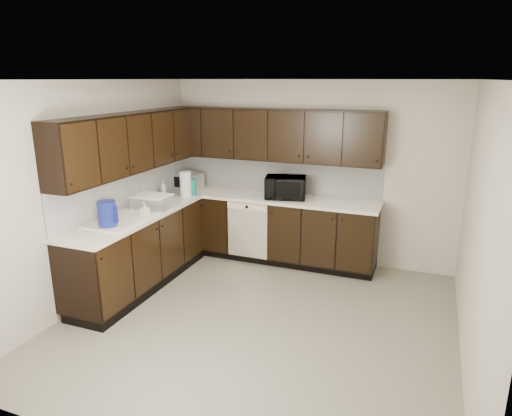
{
  "coord_description": "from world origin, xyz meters",
  "views": [
    {
      "loc": [
        1.56,
        -4.09,
        2.51
      ],
      "look_at": [
        -0.26,
        0.6,
        1.08
      ],
      "focal_mm": 32.0,
      "sensor_mm": 36.0,
      "label": 1
    }
  ],
  "objects_px": {
    "storage_bin": "(152,202)",
    "blue_pitcher": "(107,214)",
    "toaster_oven": "(188,181)",
    "microwave": "(285,187)",
    "sink": "(121,226)"
  },
  "relations": [
    {
      "from": "microwave",
      "to": "blue_pitcher",
      "type": "xyz_separation_m",
      "value": [
        -1.41,
        -1.92,
        0.0
      ]
    },
    {
      "from": "sink",
      "to": "storage_bin",
      "type": "xyz_separation_m",
      "value": [
        0.04,
        0.56,
        0.14
      ]
    },
    {
      "from": "sink",
      "to": "blue_pitcher",
      "type": "bearing_deg",
      "value": -84.81
    },
    {
      "from": "toaster_oven",
      "to": "blue_pitcher",
      "type": "height_order",
      "value": "blue_pitcher"
    },
    {
      "from": "storage_bin",
      "to": "blue_pitcher",
      "type": "height_order",
      "value": "blue_pitcher"
    },
    {
      "from": "sink",
      "to": "blue_pitcher",
      "type": "height_order",
      "value": "blue_pitcher"
    },
    {
      "from": "toaster_oven",
      "to": "storage_bin",
      "type": "height_order",
      "value": "toaster_oven"
    },
    {
      "from": "microwave",
      "to": "storage_bin",
      "type": "bearing_deg",
      "value": -155.12
    },
    {
      "from": "toaster_oven",
      "to": "microwave",
      "type": "bearing_deg",
      "value": 21.85
    },
    {
      "from": "microwave",
      "to": "blue_pitcher",
      "type": "bearing_deg",
      "value": -139.94
    },
    {
      "from": "sink",
      "to": "microwave",
      "type": "distance_m",
      "value": 2.21
    },
    {
      "from": "toaster_oven",
      "to": "blue_pitcher",
      "type": "relative_size",
      "value": 1.27
    },
    {
      "from": "microwave",
      "to": "sink",
      "type": "bearing_deg",
      "value": -144.25
    },
    {
      "from": "sink",
      "to": "storage_bin",
      "type": "distance_m",
      "value": 0.58
    },
    {
      "from": "storage_bin",
      "to": "blue_pitcher",
      "type": "xyz_separation_m",
      "value": [
        -0.02,
        -0.81,
        0.07
      ]
    }
  ]
}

